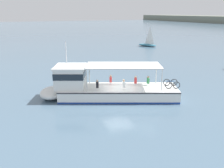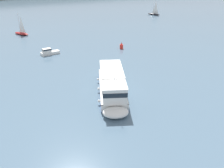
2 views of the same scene
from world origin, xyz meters
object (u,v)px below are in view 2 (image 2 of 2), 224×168
ferry_main (113,90)px  sailboat_far_left (154,13)px  motorboat_outer_anchorage (49,52)px  channel_buoy (121,46)px  sailboat_near_port (21,33)px

ferry_main → sailboat_far_left: size_ratio=2.37×
ferry_main → motorboat_outer_anchorage: ferry_main is taller
motorboat_outer_anchorage → channel_buoy: size_ratio=2.61×
ferry_main → channel_buoy: ferry_main is taller
ferry_main → motorboat_outer_anchorage: size_ratio=3.50×
sailboat_near_port → motorboat_outer_anchorage: bearing=-85.4°
ferry_main → motorboat_outer_anchorage: bearing=95.8°
sailboat_far_left → motorboat_outer_anchorage: sailboat_far_left is taller
ferry_main → channel_buoy: 21.43m
sailboat_far_left → channel_buoy: bearing=-137.3°
sailboat_near_port → ferry_main: bearing=-84.8°
sailboat_near_port → channel_buoy: 28.10m
sailboat_far_left → sailboat_near_port: same height
motorboat_outer_anchorage → channel_buoy: 14.87m
sailboat_far_left → channel_buoy: size_ratio=3.86×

